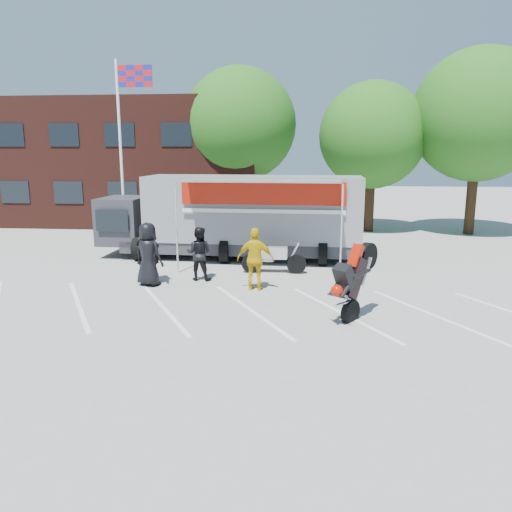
% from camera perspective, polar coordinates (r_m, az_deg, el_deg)
% --- Properties ---
extents(ground, '(100.00, 100.00, 0.00)m').
position_cam_1_polar(ground, '(12.54, -2.06, -7.57)').
color(ground, '#979792').
rests_on(ground, ground).
extents(parking_bay_lines, '(18.09, 13.33, 0.01)m').
position_cam_1_polar(parking_bay_lines, '(13.48, -1.50, -6.13)').
color(parking_bay_lines, white).
rests_on(parking_bay_lines, ground).
extents(office_building, '(18.00, 8.00, 7.00)m').
position_cam_1_polar(office_building, '(31.90, -16.02, 10.25)').
color(office_building, '#421B15').
rests_on(office_building, ground).
extents(flagpole, '(1.61, 0.12, 8.00)m').
position_cam_1_polar(flagpole, '(23.10, -14.71, 13.71)').
color(flagpole, white).
rests_on(flagpole, ground).
extents(tree_left, '(6.12, 6.12, 8.64)m').
position_cam_1_polar(tree_left, '(27.98, -1.89, 14.76)').
color(tree_left, '#382314').
rests_on(tree_left, ground).
extents(tree_mid, '(5.44, 5.44, 7.68)m').
position_cam_1_polar(tree_mid, '(26.94, 13.17, 13.25)').
color(tree_mid, '#382314').
rests_on(tree_mid, ground).
extents(tree_right, '(6.46, 6.46, 9.12)m').
position_cam_1_polar(tree_right, '(27.58, 24.10, 14.45)').
color(tree_right, '#382314').
rests_on(tree_right, ground).
extents(transporter_truck, '(10.30, 5.21, 3.23)m').
position_cam_1_polar(transporter_truck, '(19.94, -1.72, -0.19)').
color(transporter_truck, gray).
rests_on(transporter_truck, ground).
extents(parked_motorcycle, '(2.30, 0.80, 1.20)m').
position_cam_1_polar(parked_motorcycle, '(17.44, 2.04, -1.96)').
color(parked_motorcycle, silver).
rests_on(parked_motorcycle, ground).
extents(stunt_bike_rider, '(1.79, 1.96, 2.14)m').
position_cam_1_polar(stunt_bike_rider, '(13.34, 12.19, -6.63)').
color(stunt_bike_rider, black).
rests_on(stunt_bike_rider, ground).
extents(spectator_leather_a, '(1.14, 0.95, 2.00)m').
position_cam_1_polar(spectator_leather_a, '(16.01, -12.22, 0.18)').
color(spectator_leather_a, black).
rests_on(spectator_leather_a, ground).
extents(spectator_leather_b, '(0.83, 0.67, 1.97)m').
position_cam_1_polar(spectator_leather_b, '(16.38, -12.32, 0.40)').
color(spectator_leather_b, black).
rests_on(spectator_leather_b, ground).
extents(spectator_leather_c, '(0.92, 0.76, 1.77)m').
position_cam_1_polar(spectator_leather_c, '(16.44, -6.54, 0.27)').
color(spectator_leather_c, black).
rests_on(spectator_leather_c, ground).
extents(spectator_hivis, '(1.16, 0.55, 1.92)m').
position_cam_1_polar(spectator_hivis, '(15.12, -0.06, -0.37)').
color(spectator_hivis, '#DDB20B').
rests_on(spectator_hivis, ground).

